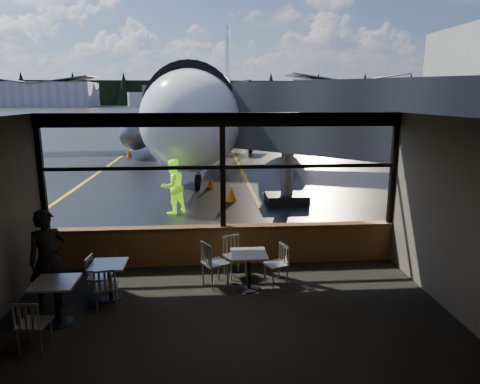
{
  "coord_description": "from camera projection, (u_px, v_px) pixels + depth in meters",
  "views": [
    {
      "loc": [
        -0.35,
        -9.46,
        3.83
      ],
      "look_at": [
        0.47,
        1.0,
        1.5
      ],
      "focal_mm": 32.0,
      "sensor_mm": 36.0,
      "label": 1
    }
  ],
  "objects": [
    {
      "name": "wall_back",
      "position": [
        248.0,
        334.0,
        3.84
      ],
      "size": [
        8.0,
        0.04,
        3.5
      ],
      "primitive_type": "cube",
      "color": "#534C42",
      "rests_on": "ground"
    },
    {
      "name": "ground_crew",
      "position": [
        173.0,
        186.0,
        14.28
      ],
      "size": [
        1.13,
        1.11,
        1.83
      ],
      "primitive_type": "imported",
      "rotation": [
        0.0,
        0.0,
        3.88
      ],
      "color": "#BFF219",
      "rests_on": "ground_plane"
    },
    {
      "name": "chair_near_w",
      "position": [
        215.0,
        263.0,
        8.8
      ],
      "size": [
        0.72,
        0.72,
        0.97
      ],
      "primitive_type": null,
      "rotation": [
        0.0,
        0.0,
        -1.06
      ],
      "color": "#ADA99C",
      "rests_on": "carpet_floor"
    },
    {
      "name": "treeline",
      "position": [
        207.0,
        93.0,
        213.16
      ],
      "size": [
        360.0,
        3.0,
        12.0
      ],
      "primitive_type": "cube",
      "color": "black",
      "rests_on": "ground_plane"
    },
    {
      "name": "cafe_table_near",
      "position": [
        249.0,
        271.0,
        8.64
      ],
      "size": [
        0.71,
        0.71,
        0.78
      ],
      "primitive_type": null,
      "color": "#A8A29B",
      "rests_on": "carpet_floor"
    },
    {
      "name": "window_transom",
      "position": [
        223.0,
        167.0,
        9.56
      ],
      "size": [
        8.0,
        0.1,
        0.08
      ],
      "primitive_type": "cube",
      "color": "black",
      "rests_on": "ground"
    },
    {
      "name": "window_header",
      "position": [
        222.0,
        120.0,
        9.34
      ],
      "size": [
        8.0,
        0.18,
        0.3
      ],
      "primitive_type": "cube",
      "color": "black",
      "rests_on": "ground"
    },
    {
      "name": "mullion_right",
      "position": [
        393.0,
        169.0,
        9.88
      ],
      "size": [
        0.12,
        0.12,
        2.6
      ],
      "primitive_type": "cube",
      "color": "black",
      "rests_on": "ground"
    },
    {
      "name": "airliner",
      "position": [
        217.0,
        73.0,
        28.77
      ],
      "size": [
        33.12,
        38.45,
        10.9
      ],
      "primitive_type": null,
      "rotation": [
        0.0,
        0.0,
        -0.1
      ],
      "color": "white",
      "rests_on": "ground_plane"
    },
    {
      "name": "hangar_mid",
      "position": [
        207.0,
        95.0,
        189.04
      ],
      "size": [
        38.0,
        15.0,
        10.0
      ],
      "primitive_type": null,
      "color": "silver",
      "rests_on": "ground_plane"
    },
    {
      "name": "ceiling",
      "position": [
        230.0,
        120.0,
        6.38
      ],
      "size": [
        8.0,
        6.0,
        0.04
      ],
      "primitive_type": "cube",
      "color": "#38332D",
      "rests_on": "ground"
    },
    {
      "name": "fuel_tank_a",
      "position": [
        137.0,
        99.0,
        184.29
      ],
      "size": [
        8.0,
        8.0,
        6.0
      ],
      "primitive_type": "cylinder",
      "color": "silver",
      "rests_on": "ground_plane"
    },
    {
      "name": "mullion_left",
      "position": [
        41.0,
        174.0,
        9.29
      ],
      "size": [
        0.12,
        0.12,
        2.6
      ],
      "primitive_type": "cube",
      "color": "black",
      "rests_on": "ground"
    },
    {
      "name": "ground_plane",
      "position": [
        207.0,
        111.0,
        126.86
      ],
      "size": [
        520.0,
        520.0,
        0.0
      ],
      "primitive_type": "plane",
      "color": "black",
      "rests_on": "ground"
    },
    {
      "name": "cone_nose",
      "position": [
        231.0,
        194.0,
        16.09
      ],
      "size": [
        0.4,
        0.4,
        0.55
      ],
      "primitive_type": "cone",
      "color": "#FF5908",
      "rests_on": "ground_plane"
    },
    {
      "name": "cone_wing",
      "position": [
        129.0,
        154.0,
        27.88
      ],
      "size": [
        0.35,
        0.35,
        0.49
      ],
      "primitive_type": "cone",
      "color": "#FE4108",
      "rests_on": "ground_plane"
    },
    {
      "name": "hangar_left",
      "position": [
        39.0,
        93.0,
        178.77
      ],
      "size": [
        45.0,
        18.0,
        11.0
      ],
      "primitive_type": null,
      "color": "silver",
      "rests_on": "ground_plane"
    },
    {
      "name": "fuel_tank_b",
      "position": [
        161.0,
        99.0,
        185.04
      ],
      "size": [
        8.0,
        8.0,
        6.0
      ],
      "primitive_type": "cylinder",
      "color": "silver",
      "rests_on": "ground_plane"
    },
    {
      "name": "wall_right",
      "position": [
        471.0,
        226.0,
        7.06
      ],
      "size": [
        0.04,
        6.0,
        3.5
      ],
      "primitive_type": "cube",
      "color": "#534C42",
      "rests_on": "ground"
    },
    {
      "name": "mullion_centre",
      "position": [
        223.0,
        172.0,
        9.58
      ],
      "size": [
        0.12,
        0.12,
        2.6
      ],
      "primitive_type": "cube",
      "color": "black",
      "rests_on": "ground"
    },
    {
      "name": "chair_left_s",
      "position": [
        34.0,
        324.0,
        6.52
      ],
      "size": [
        0.53,
        0.53,
        0.89
      ],
      "primitive_type": null,
      "rotation": [
        0.0,
        0.0,
        -0.1
      ],
      "color": "beige",
      "rests_on": "carpet_floor"
    },
    {
      "name": "chair_near_n",
      "position": [
        235.0,
        257.0,
        9.26
      ],
      "size": [
        0.64,
        0.64,
        0.89
      ],
      "primitive_type": null,
      "rotation": [
        0.0,
        0.0,
        3.55
      ],
      "color": "#BCB7AA",
      "rests_on": "carpet_floor"
    },
    {
      "name": "carpet_floor",
      "position": [
        231.0,
        331.0,
        7.14
      ],
      "size": [
        8.0,
        6.0,
        0.01
      ],
      "primitive_type": "cube",
      "color": "black",
      "rests_on": "ground"
    },
    {
      "name": "chair_mid_s",
      "position": [
        106.0,
        288.0,
        7.82
      ],
      "size": [
        0.54,
        0.54,
        0.85
      ],
      "primitive_type": null,
      "rotation": [
        0.0,
        0.0,
        0.18
      ],
      "color": "#B2ACA0",
      "rests_on": "carpet_floor"
    },
    {
      "name": "chair_mid_w",
      "position": [
        100.0,
        277.0,
        8.26
      ],
      "size": [
        0.52,
        0.52,
        0.86
      ],
      "primitive_type": null,
      "rotation": [
        0.0,
        0.0,
        -1.69
      ],
      "color": "beige",
      "rests_on": "carpet_floor"
    },
    {
      "name": "chair_near_e",
      "position": [
        276.0,
        265.0,
        8.87
      ],
      "size": [
        0.61,
        0.61,
        0.86
      ],
      "primitive_type": null,
      "rotation": [
        0.0,
        0.0,
        1.95
      ],
      "color": "#BBB5A9",
      "rests_on": "carpet_floor"
    },
    {
      "name": "jet_bridge",
      "position": [
        318.0,
        137.0,
        15.15
      ],
      "size": [
        9.21,
        11.26,
        4.91
      ],
      "primitive_type": null,
      "color": "#28282A",
      "rests_on": "ground_plane"
    },
    {
      "name": "window_sill",
      "position": [
        223.0,
        245.0,
        9.96
      ],
      "size": [
        8.0,
        0.28,
        0.9
      ],
      "primitive_type": "cube",
      "color": "#57351A",
      "rests_on": "ground"
    },
    {
      "name": "hangar_right",
      "position": [
        344.0,
        92.0,
        186.56
      ],
      "size": [
        50.0,
        20.0,
        12.0
      ],
      "primitive_type": null,
      "color": "silver",
      "rests_on": "ground_plane"
    },
    {
      "name": "passenger",
      "position": [
        48.0,
        260.0,
        7.78
      ],
      "size": [
        0.81,
        0.73,
        1.87
      ],
      "primitive_type": "imported",
      "rotation": [
        0.0,
        0.0,
        0.54
      ],
      "color": "black",
      "rests_on": "carpet_floor"
    },
    {
      "name": "fuel_tank_c",
      "position": [
        184.0,
        99.0,
        185.8
      ],
      "size": [
        8.0,
        8.0,
        6.0
      ],
      "primitive_type": "cylinder",
      "color": "silver",
      "rests_on": "ground_plane"
    },
    {
      "name": "cone_extra",
      "position": [
        211.0,
        182.0,
        18.5
      ],
      "size": [
        0.33,
        0.33,
        0.45
      ],
      "primitive_type": "cone",
      "color": "orange",
      "rests_on": "ground_plane"
    },
    {
      "name": "cafe_table_mid",
      "position": [
        110.0,
        281.0,
        8.23
      ],
      "size": [
        0.66,
        0.66,
        0.72
      ],
      "primitive_type": null,
      "color": "#A19C94",
      "rests_on": "carpet_floor"
    },
    {
      "name": "cafe_table_left",
      "position": [
        57.0,
        303.0,
        7.31
      ],
      "size": [
        0.71,
        0.71,
        0.78
      ],
      "primitive_type": null,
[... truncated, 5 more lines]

